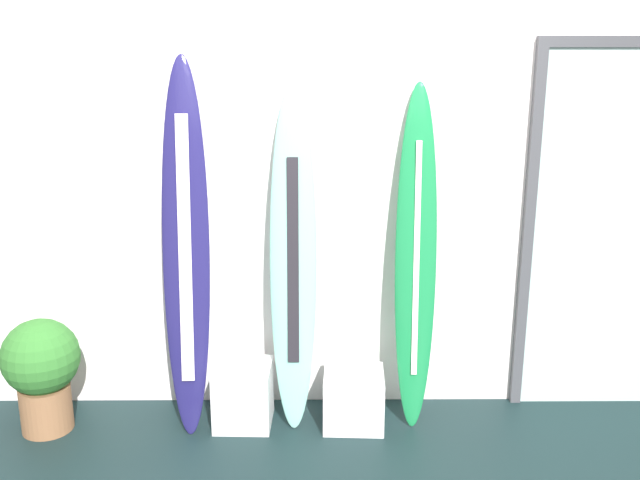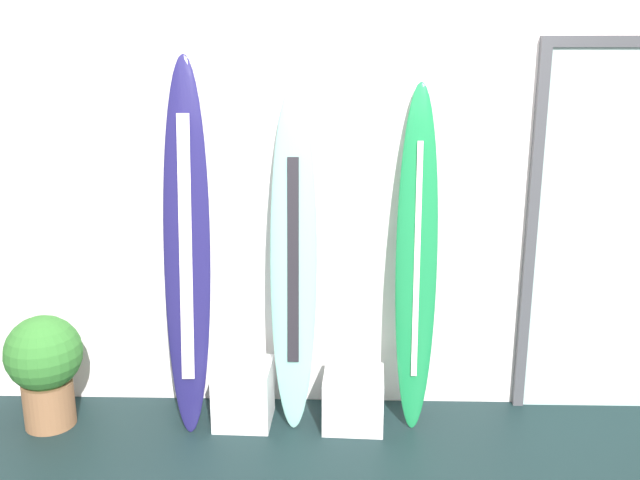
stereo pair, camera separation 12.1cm
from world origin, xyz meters
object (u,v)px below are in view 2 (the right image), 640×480
(surfboard_navy, at_px, (187,250))
(potted_plant, at_px, (45,364))
(surfboard_emerald, at_px, (416,260))
(surfboard_seafoam, at_px, (294,260))
(display_block_center, at_px, (243,393))
(display_block_left, at_px, (353,399))
(glass_door, at_px, (631,228))

(surfboard_navy, bearing_deg, potted_plant, -173.13)
(surfboard_navy, xyz_separation_m, surfboard_emerald, (1.29, 0.05, -0.06))
(surfboard_seafoam, bearing_deg, display_block_center, -167.47)
(surfboard_emerald, xyz_separation_m, display_block_left, (-0.35, -0.09, -0.82))
(surfboard_seafoam, bearing_deg, surfboard_navy, -177.07)
(surfboard_navy, height_order, surfboard_seafoam, surfboard_navy)
(display_block_center, relative_size, glass_door, 0.16)
(display_block_left, bearing_deg, display_block_center, 179.39)
(display_block_left, distance_m, glass_door, 1.89)
(display_block_left, distance_m, display_block_center, 0.64)
(glass_door, bearing_deg, surfboard_seafoam, -174.48)
(surfboard_seafoam, height_order, surfboard_emerald, surfboard_emerald)
(surfboard_seafoam, xyz_separation_m, potted_plant, (-1.43, -0.13, -0.59))
(display_block_left, xyz_separation_m, potted_plant, (-1.77, -0.06, 0.23))
(surfboard_seafoam, xyz_separation_m, glass_door, (1.94, 0.19, 0.15))
(surfboard_emerald, height_order, glass_door, glass_door)
(display_block_left, height_order, potted_plant, potted_plant)
(surfboard_seafoam, height_order, glass_door, glass_door)
(surfboard_emerald, distance_m, glass_door, 1.27)
(surfboard_seafoam, bearing_deg, potted_plant, -174.77)
(display_block_center, bearing_deg, surfboard_seafoam, 12.53)
(surfboard_emerald, xyz_separation_m, display_block_center, (-0.99, -0.08, -0.80))
(surfboard_emerald, distance_m, potted_plant, 2.20)
(display_block_center, bearing_deg, glass_door, 6.47)
(glass_door, bearing_deg, surfboard_navy, -175.08)
(surfboard_seafoam, relative_size, glass_door, 0.89)
(surfboard_emerald, relative_size, glass_door, 0.89)
(display_block_left, height_order, display_block_center, display_block_center)
(display_block_center, relative_size, potted_plant, 0.54)
(surfboard_seafoam, relative_size, potted_plant, 2.92)
(display_block_center, distance_m, glass_door, 2.44)
(glass_door, bearing_deg, display_block_left, -170.72)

